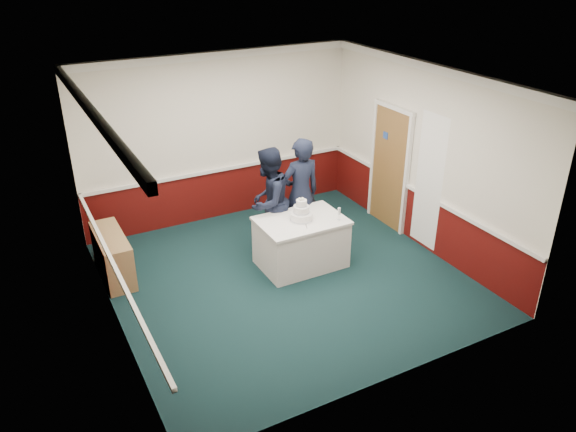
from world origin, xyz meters
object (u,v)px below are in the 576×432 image
wedding_cake (301,213)px  cake_knife (306,225)px  person_woman (300,194)px  cake_table (301,242)px  champagne_flute (339,212)px  sideboard (113,256)px  person_man (268,202)px

wedding_cake → cake_knife: bearing=-98.5°
wedding_cake → person_woman: (0.30, 0.57, 0.04)m
cake_table → person_woman: (0.30, 0.57, 0.54)m
wedding_cake → champagne_flute: bearing=-29.2°
champagne_flute → person_woman: (-0.20, 0.85, 0.01)m
sideboard → cake_table: bearing=-21.3°
cake_knife → person_woman: (0.33, 0.77, 0.15)m
wedding_cake → person_man: (-0.25, 0.63, -0.01)m
sideboard → cake_table: 2.87m
sideboard → person_woman: bearing=-9.1°
cake_knife → person_man: size_ratio=0.12×
sideboard → cake_knife: size_ratio=5.45×
cake_table → cake_knife: bearing=-98.5°
person_man → person_woman: 0.56m
wedding_cake → person_woman: 0.64m
cake_table → wedding_cake: size_ratio=3.63×
wedding_cake → cake_table: bearing=-90.0°
cake_knife → person_man: (-0.22, 0.83, 0.10)m
cake_knife → person_man: bearing=126.2°
sideboard → wedding_cake: size_ratio=3.30×
person_man → cake_table: bearing=76.2°
wedding_cake → cake_knife: size_ratio=1.65×
cake_table → person_man: 0.84m
cake_knife → person_woman: size_ratio=0.12×
sideboard → cake_knife: cake_knife is taller
cake_knife → person_woman: bearing=88.1°
wedding_cake → champagne_flute: size_ratio=1.78×
champagne_flute → person_man: person_man is taller
cake_table → person_woman: bearing=62.1°
sideboard → wedding_cake: wedding_cake is taller
wedding_cake → champagne_flute: (0.50, -0.28, 0.03)m
champagne_flute → cake_knife: bearing=171.4°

